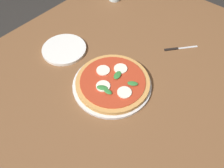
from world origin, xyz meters
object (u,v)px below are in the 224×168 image
(dining_table, at_px, (115,82))
(pizza, at_px, (113,82))
(serving_tray, at_px, (112,85))
(knife, at_px, (177,49))
(plate_white, at_px, (64,49))

(dining_table, height_order, pizza, pizza)
(serving_tray, bearing_deg, knife, 166.38)
(knife, bearing_deg, pizza, -13.48)
(pizza, relative_size, plate_white, 1.47)
(pizza, height_order, plate_white, pizza)
(serving_tray, height_order, pizza, pizza)
(serving_tray, distance_m, knife, 0.39)
(pizza, bearing_deg, knife, 166.52)
(dining_table, bearing_deg, plate_white, -77.62)
(pizza, bearing_deg, dining_table, -145.62)
(pizza, bearing_deg, serving_tray, -30.35)
(dining_table, distance_m, serving_tray, 0.12)
(knife, bearing_deg, plate_white, -48.29)
(dining_table, xyz_separation_m, plate_white, (0.06, -0.27, 0.09))
(plate_white, xyz_separation_m, knife, (-0.37, 0.41, -0.00))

